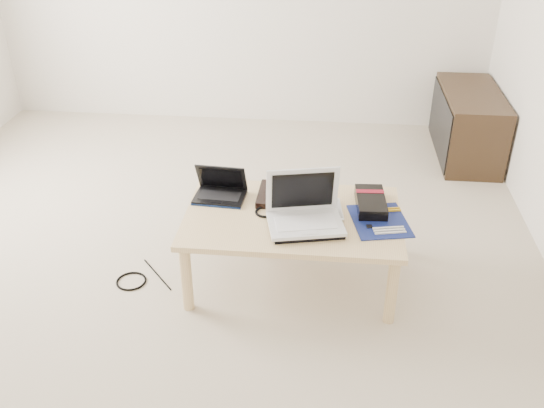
# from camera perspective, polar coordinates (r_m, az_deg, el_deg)

# --- Properties ---
(ground) EXTENTS (4.00, 4.00, 0.00)m
(ground) POSITION_cam_1_polar(r_m,az_deg,el_deg) (3.58, -7.31, -4.10)
(ground) COLOR beige
(ground) RESTS_ON ground
(coffee_table) EXTENTS (1.10, 0.70, 0.40)m
(coffee_table) POSITION_cam_1_polar(r_m,az_deg,el_deg) (3.12, 1.95, -1.78)
(coffee_table) COLOR #E0C387
(coffee_table) RESTS_ON ground
(media_cabinet) EXTENTS (0.41, 0.90, 0.50)m
(media_cabinet) POSITION_cam_1_polar(r_m,az_deg,el_deg) (4.77, 17.87, 7.18)
(media_cabinet) COLOR #3A2918
(media_cabinet) RESTS_ON ground
(book) EXTENTS (0.33, 0.27, 0.03)m
(book) POSITION_cam_1_polar(r_m,az_deg,el_deg) (3.23, 1.56, 0.83)
(book) COLOR black
(book) RESTS_ON coffee_table
(netbook) EXTENTS (0.28, 0.21, 0.18)m
(netbook) POSITION_cam_1_polar(r_m,az_deg,el_deg) (3.24, -4.88, 1.26)
(netbook) COLOR black
(netbook) RESTS_ON coffee_table
(tablet) EXTENTS (0.27, 0.22, 0.01)m
(tablet) POSITION_cam_1_polar(r_m,az_deg,el_deg) (3.13, 2.89, -0.44)
(tablet) COLOR black
(tablet) RESTS_ON coffee_table
(remote) EXTENTS (0.08, 0.23, 0.02)m
(remote) POSITION_cam_1_polar(r_m,az_deg,el_deg) (3.13, 6.13, -0.55)
(remote) COLOR #BCBDC1
(remote) RESTS_ON coffee_table
(neoprene_sleeve) EXTENTS (0.39, 0.32, 0.02)m
(neoprene_sleeve) POSITION_cam_1_polar(r_m,az_deg,el_deg) (2.98, 3.20, -2.12)
(neoprene_sleeve) COLOR black
(neoprene_sleeve) RESTS_ON coffee_table
(white_laptop) EXTENTS (0.41, 0.33, 0.26)m
(white_laptop) POSITION_cam_1_polar(r_m,az_deg,el_deg) (2.97, 3.08, -0.76)
(white_laptop) COLOR silver
(white_laptop) RESTS_ON neoprene_sleeve
(motherboard) EXTENTS (0.33, 0.38, 0.02)m
(motherboard) POSITION_cam_1_polar(r_m,az_deg,el_deg) (3.08, 10.12, -1.56)
(motherboard) COLOR #0D1253
(motherboard) RESTS_ON coffee_table
(gpu_box) EXTENTS (0.16, 0.30, 0.06)m
(gpu_box) POSITION_cam_1_polar(r_m,az_deg,el_deg) (3.18, 9.27, 0.14)
(gpu_box) COLOR black
(gpu_box) RESTS_ON coffee_table
(cable_coil) EXTENTS (0.12, 0.12, 0.01)m
(cable_coil) POSITION_cam_1_polar(r_m,az_deg,el_deg) (3.10, -0.62, -0.75)
(cable_coil) COLOR black
(cable_coil) RESTS_ON coffee_table
(floor_cable_coil) EXTENTS (0.20, 0.20, 0.01)m
(floor_cable_coil) POSITION_cam_1_polar(r_m,az_deg,el_deg) (3.37, -13.11, -7.08)
(floor_cable_coil) COLOR black
(floor_cable_coil) RESTS_ON ground
(floor_cable_trail) EXTENTS (0.22, 0.26, 0.01)m
(floor_cable_trail) POSITION_cam_1_polar(r_m,az_deg,el_deg) (3.39, -10.74, -6.52)
(floor_cable_trail) COLOR black
(floor_cable_trail) RESTS_ON ground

